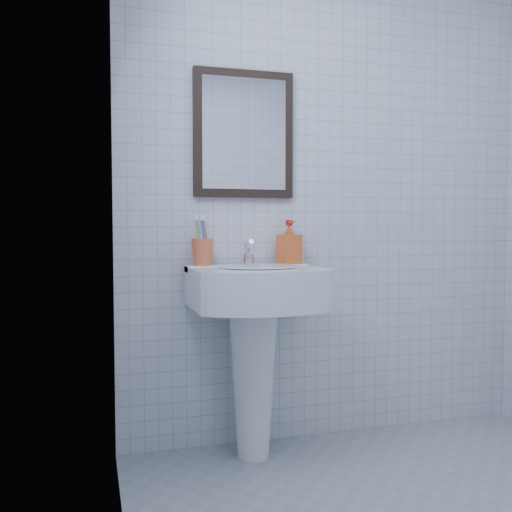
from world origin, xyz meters
name	(u,v)px	position (x,y,z in m)	size (l,w,h in m)	color
wall_back	(330,197)	(0.00, 1.20, 1.25)	(2.20, 0.02, 2.50)	silver
wall_left	(130,169)	(-1.10, 0.00, 1.25)	(0.02, 2.40, 2.50)	silver
washbasin	(255,329)	(-0.47, 0.99, 0.62)	(0.60, 0.44, 0.92)	white
faucet	(248,255)	(-0.47, 1.10, 0.96)	(0.05, 0.11, 0.12)	silver
toothbrush_cup	(202,252)	(-0.69, 1.12, 0.98)	(0.11, 0.11, 0.13)	orange
soap_dispenser	(289,242)	(-0.25, 1.12, 1.02)	(0.10, 0.10, 0.21)	red
wall_mirror	(244,134)	(-0.47, 1.18, 1.55)	(0.50, 0.04, 0.62)	black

